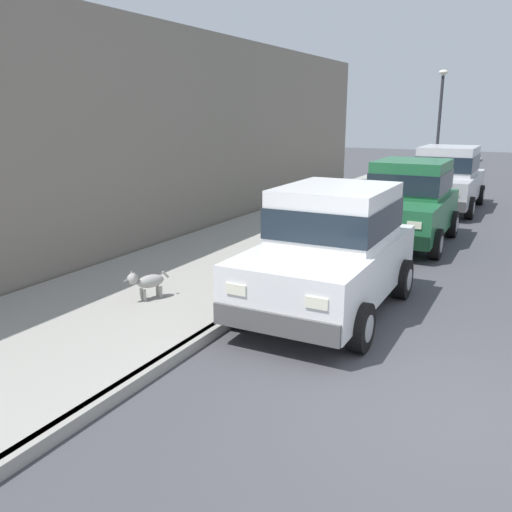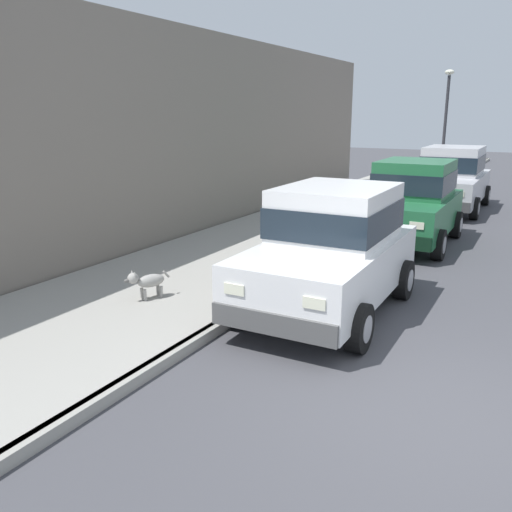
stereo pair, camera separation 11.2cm
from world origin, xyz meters
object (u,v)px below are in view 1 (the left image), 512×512
object	(u,v)px
car_silver_sedan	(447,177)
street_lamp	(440,113)
car_white_hatchback	(331,248)
dog_grey	(147,281)
car_green_hatchback	(409,201)

from	to	relation	value
car_silver_sedan	street_lamp	xyz separation A→B (m)	(-1.38, 5.82, 1.92)
car_white_hatchback	car_silver_sedan	size ratio (longest dim) A/B	0.83
car_silver_sedan	dog_grey	size ratio (longest dim) A/B	6.58
car_green_hatchback	street_lamp	distance (m)	11.17
car_green_hatchback	car_silver_sedan	bearing A→B (deg)	90.01
street_lamp	car_silver_sedan	bearing A→B (deg)	-76.71
car_silver_sedan	street_lamp	distance (m)	6.28
car_silver_sedan	car_green_hatchback	bearing A→B (deg)	-89.99
car_white_hatchback	street_lamp	bearing A→B (deg)	94.92
car_white_hatchback	dog_grey	world-z (taller)	car_white_hatchback
car_silver_sedan	dog_grey	bearing A→B (deg)	-102.42
car_white_hatchback	car_green_hatchback	xyz separation A→B (m)	(0.01, 5.02, 0.00)
car_white_hatchback	car_silver_sedan	distance (m)	10.12
car_white_hatchback	car_green_hatchback	size ratio (longest dim) A/B	1.00
car_green_hatchback	street_lamp	size ratio (longest dim) A/B	0.86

